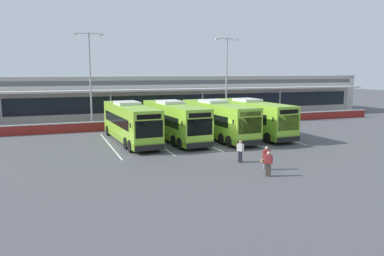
{
  "coord_description": "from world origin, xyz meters",
  "views": [
    {
      "loc": [
        -13.23,
        -28.22,
        6.59
      ],
      "look_at": [
        -1.47,
        3.0,
        1.6
      ],
      "focal_mm": 35.19,
      "sensor_mm": 36.0,
      "label": 1
    }
  ],
  "objects_px": {
    "pedestrian_with_handbag": "(266,157)",
    "lamp_post_west": "(90,75)",
    "pedestrian_child": "(268,163)",
    "coach_bus_centre": "(217,120)",
    "coach_bus_left_centre": "(174,122)",
    "coach_bus_leftmost": "(130,123)",
    "coach_bus_right_centre": "(252,118)",
    "lamp_post_centre": "(227,74)",
    "pedestrian_in_dark_coat": "(240,151)"
  },
  "relations": [
    {
      "from": "coach_bus_leftmost",
      "to": "lamp_post_west",
      "type": "bearing_deg",
      "value": 105.2
    },
    {
      "from": "pedestrian_child",
      "to": "lamp_post_centre",
      "type": "xyz_separation_m",
      "value": [
        9.13,
        25.09,
        5.42
      ]
    },
    {
      "from": "lamp_post_centre",
      "to": "pedestrian_with_handbag",
      "type": "bearing_deg",
      "value": -109.54
    },
    {
      "from": "coach_bus_leftmost",
      "to": "coach_bus_right_centre",
      "type": "distance_m",
      "value": 12.71
    },
    {
      "from": "pedestrian_with_handbag",
      "to": "pedestrian_in_dark_coat",
      "type": "distance_m",
      "value": 2.59
    },
    {
      "from": "lamp_post_centre",
      "to": "coach_bus_left_centre",
      "type": "bearing_deg",
      "value": -135.5
    },
    {
      "from": "coach_bus_right_centre",
      "to": "pedestrian_with_handbag",
      "type": "relative_size",
      "value": 7.58
    },
    {
      "from": "coach_bus_centre",
      "to": "lamp_post_centre",
      "type": "relative_size",
      "value": 1.12
    },
    {
      "from": "pedestrian_with_handbag",
      "to": "pedestrian_child",
      "type": "distance_m",
      "value": 1.64
    },
    {
      "from": "coach_bus_centre",
      "to": "lamp_post_west",
      "type": "bearing_deg",
      "value": 136.91
    },
    {
      "from": "lamp_post_west",
      "to": "lamp_post_centre",
      "type": "distance_m",
      "value": 17.51
    },
    {
      "from": "coach_bus_centre",
      "to": "coach_bus_right_centre",
      "type": "bearing_deg",
      "value": 4.18
    },
    {
      "from": "coach_bus_right_centre",
      "to": "pedestrian_in_dark_coat",
      "type": "height_order",
      "value": "coach_bus_right_centre"
    },
    {
      "from": "coach_bus_left_centre",
      "to": "coach_bus_centre",
      "type": "bearing_deg",
      "value": -7.84
    },
    {
      "from": "coach_bus_leftmost",
      "to": "pedestrian_in_dark_coat",
      "type": "bearing_deg",
      "value": -61.67
    },
    {
      "from": "pedestrian_in_dark_coat",
      "to": "lamp_post_centre",
      "type": "bearing_deg",
      "value": 66.87
    },
    {
      "from": "coach_bus_right_centre",
      "to": "coach_bus_leftmost",
      "type": "bearing_deg",
      "value": 176.9
    },
    {
      "from": "coach_bus_leftmost",
      "to": "coach_bus_left_centre",
      "type": "relative_size",
      "value": 1.0
    },
    {
      "from": "coach_bus_right_centre",
      "to": "lamp_post_west",
      "type": "bearing_deg",
      "value": 146.4
    },
    {
      "from": "pedestrian_with_handbag",
      "to": "pedestrian_child",
      "type": "bearing_deg",
      "value": -116.93
    },
    {
      "from": "pedestrian_with_handbag",
      "to": "lamp_post_west",
      "type": "xyz_separation_m",
      "value": [
        -9.11,
        22.92,
        5.43
      ]
    },
    {
      "from": "pedestrian_with_handbag",
      "to": "lamp_post_west",
      "type": "bearing_deg",
      "value": 111.68
    },
    {
      "from": "pedestrian_child",
      "to": "coach_bus_centre",
      "type": "bearing_deg",
      "value": 78.71
    },
    {
      "from": "coach_bus_right_centre",
      "to": "pedestrian_child",
      "type": "relative_size",
      "value": 7.58
    },
    {
      "from": "coach_bus_leftmost",
      "to": "coach_bus_right_centre",
      "type": "height_order",
      "value": "same"
    },
    {
      "from": "pedestrian_with_handbag",
      "to": "coach_bus_right_centre",
      "type": "bearing_deg",
      "value": 64.34
    },
    {
      "from": "coach_bus_right_centre",
      "to": "pedestrian_in_dark_coat",
      "type": "distance_m",
      "value": 12.34
    },
    {
      "from": "pedestrian_child",
      "to": "lamp_post_west",
      "type": "xyz_separation_m",
      "value": [
        -8.37,
        24.38,
        5.42
      ]
    },
    {
      "from": "coach_bus_left_centre",
      "to": "pedestrian_child",
      "type": "bearing_deg",
      "value": -83.75
    },
    {
      "from": "pedestrian_in_dark_coat",
      "to": "coach_bus_leftmost",
      "type": "bearing_deg",
      "value": 118.33
    },
    {
      "from": "pedestrian_with_handbag",
      "to": "pedestrian_in_dark_coat",
      "type": "xyz_separation_m",
      "value": [
        -0.63,
        2.51,
        0.02
      ]
    },
    {
      "from": "lamp_post_west",
      "to": "pedestrian_child",
      "type": "bearing_deg",
      "value": -71.06
    },
    {
      "from": "pedestrian_in_dark_coat",
      "to": "coach_bus_left_centre",
      "type": "bearing_deg",
      "value": 99.15
    },
    {
      "from": "coach_bus_right_centre",
      "to": "lamp_post_west",
      "type": "xyz_separation_m",
      "value": [
        -15.25,
        10.13,
        4.5
      ]
    },
    {
      "from": "coach_bus_centre",
      "to": "pedestrian_with_handbag",
      "type": "height_order",
      "value": "coach_bus_centre"
    },
    {
      "from": "coach_bus_centre",
      "to": "lamp_post_west",
      "type": "xyz_separation_m",
      "value": [
        -11.15,
        10.43,
        4.5
      ]
    },
    {
      "from": "coach_bus_left_centre",
      "to": "coach_bus_centre",
      "type": "xyz_separation_m",
      "value": [
        4.38,
        -0.6,
        0.0
      ]
    },
    {
      "from": "coach_bus_left_centre",
      "to": "pedestrian_in_dark_coat",
      "type": "distance_m",
      "value": 10.76
    },
    {
      "from": "coach_bus_left_centre",
      "to": "coach_bus_right_centre",
      "type": "relative_size",
      "value": 1.0
    },
    {
      "from": "coach_bus_leftmost",
      "to": "coach_bus_centre",
      "type": "height_order",
      "value": "same"
    },
    {
      "from": "pedestrian_in_dark_coat",
      "to": "coach_bus_centre",
      "type": "bearing_deg",
      "value": 75.0
    },
    {
      "from": "coach_bus_leftmost",
      "to": "lamp_post_west",
      "type": "relative_size",
      "value": 1.12
    },
    {
      "from": "lamp_post_centre",
      "to": "pedestrian_in_dark_coat",
      "type": "bearing_deg",
      "value": -113.13
    },
    {
      "from": "coach_bus_left_centre",
      "to": "lamp_post_centre",
      "type": "height_order",
      "value": "lamp_post_centre"
    },
    {
      "from": "coach_bus_right_centre",
      "to": "lamp_post_west",
      "type": "relative_size",
      "value": 1.12
    },
    {
      "from": "coach_bus_left_centre",
      "to": "lamp_post_centre",
      "type": "distance_m",
      "value": 15.7
    },
    {
      "from": "coach_bus_left_centre",
      "to": "pedestrian_child",
      "type": "xyz_separation_m",
      "value": [
        1.59,
        -14.55,
        -0.91
      ]
    },
    {
      "from": "coach_bus_left_centre",
      "to": "pedestrian_with_handbag",
      "type": "relative_size",
      "value": 7.58
    },
    {
      "from": "lamp_post_centre",
      "to": "coach_bus_right_centre",
      "type": "bearing_deg",
      "value": -101.7
    },
    {
      "from": "coach_bus_centre",
      "to": "pedestrian_in_dark_coat",
      "type": "xyz_separation_m",
      "value": [
        -2.67,
        -9.98,
        -0.91
      ]
    }
  ]
}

